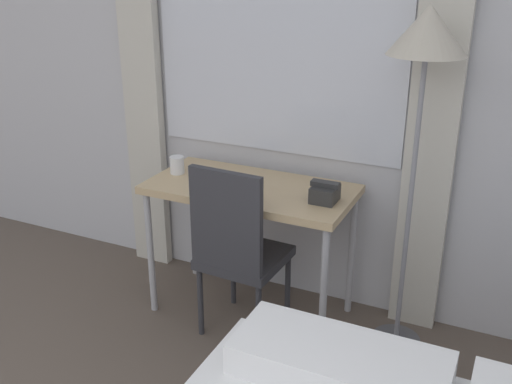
{
  "coord_description": "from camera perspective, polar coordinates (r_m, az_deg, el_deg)",
  "views": [
    {
      "loc": [
        1.0,
        0.23,
        1.89
      ],
      "look_at": [
        -0.03,
        2.42,
        0.9
      ],
      "focal_mm": 42.0,
      "sensor_mm": 36.0,
      "label": 1
    }
  ],
  "objects": [
    {
      "name": "wall_back_with_window",
      "position": [
        3.16,
        5.96,
        12.23
      ],
      "size": [
        5.58,
        0.13,
        2.7
      ],
      "color": "silver",
      "rests_on": "ground_plane"
    },
    {
      "name": "telephone",
      "position": [
        2.91,
        6.57,
        -0.07
      ],
      "size": [
        0.14,
        0.14,
        0.1
      ],
      "color": "#2D2D2D",
      "rests_on": "desk"
    },
    {
      "name": "desk",
      "position": [
        3.12,
        -0.52,
        -0.63
      ],
      "size": [
        1.07,
        0.53,
        0.75
      ],
      "color": "tan",
      "rests_on": "ground_plane"
    },
    {
      "name": "desk_chair",
      "position": [
        3.0,
        -1.81,
        -5.19
      ],
      "size": [
        0.42,
        0.42,
        0.95
      ],
      "rotation": [
        0.0,
        0.0,
        -0.05
      ],
      "color": "#333338",
      "rests_on": "ground_plane"
    },
    {
      "name": "standing_lamp",
      "position": [
        2.71,
        15.8,
        11.94
      ],
      "size": [
        0.34,
        0.34,
        1.68
      ],
      "color": "#4C4C51",
      "rests_on": "ground_plane"
    },
    {
      "name": "mug",
      "position": [
        3.28,
        -7.52,
        2.57
      ],
      "size": [
        0.08,
        0.08,
        0.1
      ],
      "color": "white",
      "rests_on": "desk"
    },
    {
      "name": "book",
      "position": [
        3.14,
        -3.29,
        1.15
      ],
      "size": [
        0.25,
        0.2,
        0.02
      ],
      "rotation": [
        0.0,
        0.0,
        -0.17
      ],
      "color": "navy",
      "rests_on": "desk"
    }
  ]
}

